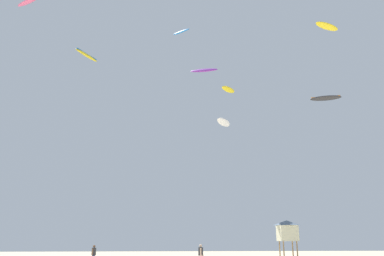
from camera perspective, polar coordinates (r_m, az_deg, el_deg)
person_midground at (r=36.20m, az=-14.02°, el=-17.17°), size 0.37×0.52×1.64m
person_left at (r=33.29m, az=1.27°, el=-17.69°), size 0.39×0.57×1.73m
lifeguard_tower at (r=46.91m, az=13.59°, el=-14.19°), size 2.30×2.30×4.15m
kite_aloft_0 at (r=41.08m, az=-22.68°, el=16.48°), size 2.68×2.27×0.54m
kite_aloft_1 at (r=60.17m, az=18.77°, el=4.12°), size 4.51×2.60×0.68m
kite_aloft_2 at (r=54.34m, az=-14.97°, el=10.11°), size 3.08×4.12×0.97m
kite_aloft_4 at (r=42.67m, az=-1.56°, el=13.73°), size 2.00×1.85×0.52m
kite_aloft_5 at (r=54.54m, az=1.76°, el=8.33°), size 3.90×2.00×0.93m
kite_aloft_6 at (r=55.99m, az=4.60°, el=0.83°), size 3.15×4.25×0.87m
kite_aloft_7 at (r=56.28m, az=5.26°, el=5.56°), size 2.64×2.64×0.69m
kite_aloft_8 at (r=37.25m, az=18.92°, el=13.73°), size 2.69×1.80×0.37m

